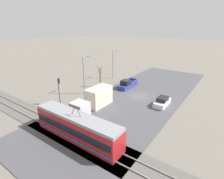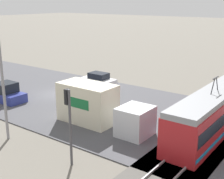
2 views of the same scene
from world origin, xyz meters
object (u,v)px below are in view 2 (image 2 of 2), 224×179
object	(u,v)px
pickup_truck	(2,93)
street_lamp_mid_block	(1,79)
box_truck	(98,107)
light_rail_tram	(212,113)
sedan_car_0	(99,81)
traffic_light_pole	(69,117)

from	to	relation	value
pickup_truck	street_lamp_mid_block	size ratio (longest dim) A/B	0.75
box_truck	street_lamp_mid_block	world-z (taller)	street_lamp_mid_block
box_truck	pickup_truck	xyz separation A→B (m)	(0.66, -12.19, -0.80)
light_rail_tram	street_lamp_mid_block	bearing A→B (deg)	-49.91
sedan_car_0	light_rail_tram	bearing A→B (deg)	-108.94
light_rail_tram	box_truck	world-z (taller)	light_rail_tram
box_truck	sedan_car_0	bearing A→B (deg)	-141.25
sedan_car_0	street_lamp_mid_block	size ratio (longest dim) A/B	0.54
pickup_truck	traffic_light_pole	distance (m)	15.92
light_rail_tram	street_lamp_mid_block	size ratio (longest dim) A/B	1.62
traffic_light_pole	sedan_car_0	bearing A→B (deg)	-146.60
light_rail_tram	street_lamp_mid_block	distance (m)	15.89
pickup_truck	sedan_car_0	size ratio (longest dim) A/B	1.38
sedan_car_0	traffic_light_pole	distance (m)	18.52
box_truck	traffic_light_pole	bearing A→B (deg)	23.56
pickup_truck	street_lamp_mid_block	world-z (taller)	street_lamp_mid_block
light_rail_tram	sedan_car_0	xyz separation A→B (m)	(-5.32, -15.49, -0.92)
light_rail_tram	traffic_light_pole	size ratio (longest dim) A/B	2.58
pickup_truck	traffic_light_pole	size ratio (longest dim) A/B	1.19
box_truck	sedan_car_0	world-z (taller)	box_truck
sedan_car_0	street_lamp_mid_block	xyz separation A→B (m)	(15.38, 3.53, 3.81)
light_rail_tram	pickup_truck	world-z (taller)	light_rail_tram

